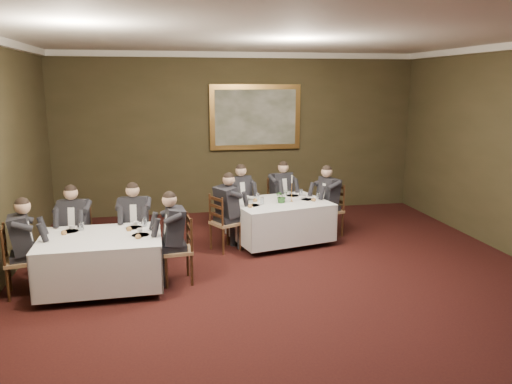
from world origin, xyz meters
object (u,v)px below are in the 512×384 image
object	(u,v)px
table_second	(102,258)
chair_main_endright	(329,221)
table_main	(280,219)
chair_main_backleft	(239,219)
diner_main_backright	(281,203)
chair_main_endleft	(225,234)
candlestick	(292,192)
chair_sec_backright	(136,248)
diner_sec_backright	(136,234)
chair_sec_endleft	(22,275)
chair_sec_endright	(178,263)
chair_sec_backleft	(77,252)
diner_main_endleft	(225,222)
centerpiece	(282,196)
diner_main_endright	(329,209)
diner_main_backleft	(239,207)
diner_sec_endright	(177,249)
diner_sec_endleft	(21,259)
painting	(255,117)
chair_main_backright	(280,214)

from	to	relation	value
table_second	chair_main_endright	size ratio (longest dim) A/B	1.70
table_main	chair_main_endright	size ratio (longest dim) A/B	1.92
chair_main_backleft	diner_main_backright	xyz separation A→B (m)	(0.88, 0.19, 0.23)
chair_main_endleft	candlestick	bearing A→B (deg)	72.45
table_main	table_second	bearing A→B (deg)	-152.05
chair_sec_backright	diner_sec_backright	size ratio (longest dim) A/B	0.74
chair_sec_endleft	chair_main_backleft	bearing A→B (deg)	112.89
chair_main_endleft	chair_main_endright	xyz separation A→B (m)	(2.06, 0.49, 0.00)
chair_main_endright	chair_sec_endleft	xyz separation A→B (m)	(-5.03, -1.83, 0.00)
chair_sec_endright	chair_sec_endleft	xyz separation A→B (m)	(-2.11, -0.05, 0.00)
chair_main_backleft	chair_sec_backleft	size ratio (longest dim) A/B	1.00
chair_main_backleft	chair_sec_backright	size ratio (longest dim) A/B	1.00
table_main	table_second	distance (m)	3.33
table_second	candlestick	distance (m)	3.54
chair_main_endright	candlestick	bearing A→B (deg)	90.87
candlestick	chair_sec_backleft	bearing A→B (deg)	-169.19
diner_main_endleft	chair_sec_backright	world-z (taller)	diner_main_endleft
table_main	chair_sec_backright	bearing A→B (deg)	-164.59
diner_main_backright	centerpiece	xyz separation A→B (m)	(-0.23, -1.01, 0.38)
chair_sec_endleft	chair_sec_endright	bearing A→B (deg)	79.64
chair_main_endleft	diner_main_endright	bearing A→B (deg)	75.53
table_second	chair_main_backleft	xyz separation A→B (m)	(2.31, 2.30, -0.17)
diner_main_backleft	chair_sec_backright	world-z (taller)	diner_main_backleft
diner_sec_backright	chair_sec_endleft	size ratio (longest dim) A/B	1.35
table_second	centerpiece	bearing A→B (deg)	26.58
chair_sec_backright	chair_sec_endright	world-z (taller)	same
chair_sec_endleft	candlestick	world-z (taller)	candlestick
diner_main_backleft	chair_sec_endleft	bearing A→B (deg)	13.81
diner_sec_endright	diner_sec_endleft	distance (m)	2.09
diner_main_endleft	painting	size ratio (longest dim) A/B	0.67
table_second	diner_main_endright	distance (m)	4.35
diner_sec_backright	diner_sec_endleft	bearing A→B (deg)	34.41
centerpiece	painting	size ratio (longest dim) A/B	0.13
chair_main_endright	diner_main_endright	distance (m)	0.23
chair_main_endright	diner_main_backleft	bearing A→B (deg)	56.90
diner_sec_backright	candlestick	size ratio (longest dim) A/B	2.71
chair_main_backleft	diner_main_endright	bearing A→B (deg)	142.67
diner_main_backright	chair_main_endright	distance (m)	1.07
chair_main_backleft	diner_main_backright	distance (m)	0.93
chair_sec_backleft	diner_sec_endleft	bearing A→B (deg)	63.74
chair_main_backleft	diner_main_endleft	world-z (taller)	diner_main_endleft
diner_main_endleft	chair_main_endright	world-z (taller)	diner_main_endleft
chair_sec_endleft	diner_sec_backright	bearing A→B (deg)	108.97
diner_main_endleft	candlestick	xyz separation A→B (m)	(1.23, 0.22, 0.43)
chair_sec_backleft	chair_sec_backright	bearing A→B (deg)	-171.32
diner_main_endright	diner_sec_backright	world-z (taller)	same
chair_main_endright	chair_sec_backright	size ratio (longest dim) A/B	1.00
chair_main_backright	chair_sec_backleft	distance (m)	4.00
chair_sec_endleft	diner_main_backright	bearing A→B (deg)	108.94
table_main	diner_main_backright	xyz separation A→B (m)	(0.24, 0.93, 0.06)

